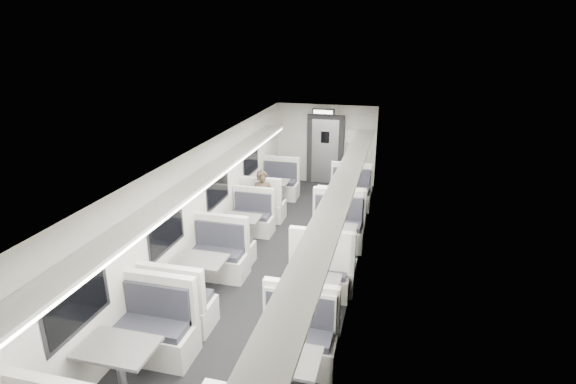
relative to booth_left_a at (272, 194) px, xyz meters
The scene contains 19 objects.
room 3.79m from the booth_left_a, 74.33° to the right, with size 3.24×12.24×2.64m.
booth_left_a is the anchor object (origin of this frame).
booth_left_b 2.37m from the booth_left_a, 90.00° to the right, with size 0.98×1.98×1.06m.
booth_left_c 4.43m from the booth_left_a, 90.00° to the right, with size 1.08×2.19×1.17m.
booth_left_d 6.79m from the booth_left_a, 90.00° to the right, with size 1.12×2.27×1.21m.
booth_right_a 2.03m from the booth_left_a, ahead, with size 1.09×2.20×1.18m.
booth_right_b 3.37m from the booth_left_a, 53.61° to the right, with size 1.15×2.33×1.25m.
booth_right_c 4.96m from the booth_left_a, 66.21° to the right, with size 1.01×2.05×1.10m.
booth_right_d 6.75m from the booth_left_a, 72.76° to the right, with size 1.08×2.20×1.17m.
passenger 1.36m from the booth_left_a, 82.86° to the right, with size 0.52×0.34×1.41m, color black.
window_a 1.10m from the booth_left_a, 161.23° to the right, with size 0.02×1.18×0.84m, color black.
window_b 2.60m from the booth_left_a, 101.65° to the right, with size 0.02×1.18×0.84m, color black.
window_c 4.69m from the booth_left_a, 96.10° to the right, with size 0.02×1.18×0.84m, color black.
window_d 6.85m from the booth_left_a, 94.13° to the right, with size 0.02×1.18×0.84m, color black.
luggage_rack_left 4.17m from the booth_left_a, 93.62° to the right, with size 0.46×10.40×0.09m.
luggage_rack_right 4.73m from the booth_left_a, 59.86° to the right, with size 0.46×10.40×0.09m.
vestibule_door 2.65m from the booth_left_a, 67.09° to the left, with size 1.10×0.13×2.10m.
exit_sign 2.85m from the booth_left_a, 61.97° to the left, with size 0.62×0.12×0.16m.
wall_notice 3.14m from the booth_left_a, 53.37° to the left, with size 0.32×0.02×0.40m, color silver.
Camera 1 is at (2.13, -7.10, 4.41)m, focal length 28.00 mm.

